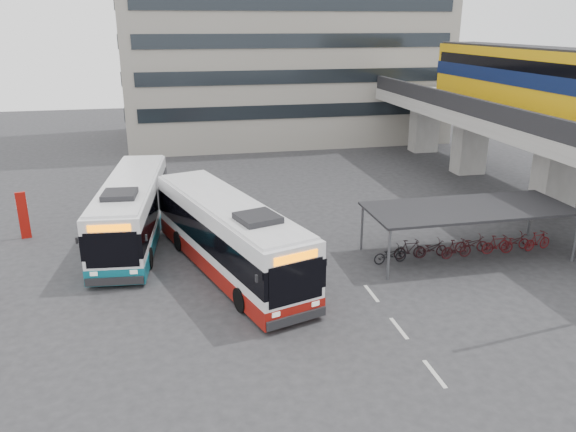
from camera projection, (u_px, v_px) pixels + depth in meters
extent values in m
plane|color=#28282B|center=(315.00, 299.00, 23.68)|extent=(120.00, 120.00, 0.00)
cube|color=gray|center=(555.00, 176.00, 33.73)|extent=(2.20, 1.60, 4.60)
cube|color=gray|center=(470.00, 143.00, 42.97)|extent=(2.20, 1.60, 4.60)
cube|color=gray|center=(424.00, 126.00, 50.36)|extent=(2.20, 1.60, 4.60)
cube|color=gray|center=(521.00, 120.00, 36.53)|extent=(8.00, 32.00, 0.90)
cube|color=black|center=(471.00, 106.00, 35.45)|extent=(0.35, 32.00, 1.10)
cube|color=black|center=(574.00, 103.00, 36.96)|extent=(0.35, 32.00, 1.10)
cube|color=#CC960C|center=(532.00, 81.00, 35.16)|extent=(2.90, 20.00, 3.90)
cube|color=#0B163C|center=(533.00, 78.00, 35.10)|extent=(2.98, 20.02, 0.90)
cube|color=black|center=(535.00, 64.00, 34.84)|extent=(2.96, 19.20, 0.70)
cube|color=black|center=(537.00, 49.00, 34.53)|extent=(2.70, 19.60, 0.25)
cylinder|color=#595B60|center=(362.00, 228.00, 28.46)|extent=(0.12, 0.12, 2.40)
cylinder|color=#595B60|center=(530.00, 215.00, 30.39)|extent=(0.12, 0.12, 2.40)
cylinder|color=#595B60|center=(389.00, 255.00, 25.14)|extent=(0.12, 0.12, 2.40)
cylinder|color=#595B60|center=(576.00, 238.00, 27.06)|extent=(0.12, 0.12, 2.40)
cube|color=black|center=(469.00, 208.00, 27.35)|extent=(10.00, 4.00, 0.12)
imported|color=black|center=(389.00, 254.00, 27.21)|extent=(1.71, 0.60, 0.90)
imported|color=black|center=(411.00, 251.00, 27.42)|extent=(1.66, 0.47, 1.00)
imported|color=black|center=(433.00, 250.00, 27.66)|extent=(1.71, 0.60, 0.90)
imported|color=black|center=(454.00, 247.00, 27.88)|extent=(1.66, 0.47, 1.00)
imported|color=#350C0F|center=(475.00, 246.00, 28.12)|extent=(1.71, 0.60, 0.90)
imported|color=#3F0C0F|center=(496.00, 243.00, 28.34)|extent=(1.66, 0.47, 1.00)
imported|color=#490C0F|center=(516.00, 242.00, 28.58)|extent=(1.71, 0.60, 0.90)
imported|color=#540C0F|center=(536.00, 240.00, 28.79)|extent=(1.66, 0.47, 1.00)
cube|color=gray|center=(282.00, 7.00, 54.07)|extent=(30.00, 15.00, 25.00)
cube|color=beige|center=(435.00, 374.00, 18.63)|extent=(0.15, 1.60, 0.01)
cube|color=beige|center=(399.00, 328.00, 21.41)|extent=(0.15, 1.60, 0.01)
cube|color=beige|center=(371.00, 293.00, 24.18)|extent=(0.15, 1.60, 0.01)
cube|color=white|center=(228.00, 233.00, 25.91)|extent=(6.19, 12.55, 2.83)
cube|color=maroon|center=(229.00, 259.00, 26.33)|extent=(6.24, 12.60, 0.77)
cube|color=black|center=(228.00, 230.00, 25.86)|extent=(6.26, 12.59, 1.18)
cube|color=#FF7600|center=(296.00, 257.00, 20.50)|extent=(1.77, 0.63, 0.31)
cube|color=black|center=(258.00, 218.00, 22.84)|extent=(1.99, 2.04, 0.29)
cylinder|color=black|center=(241.00, 300.00, 22.53)|extent=(0.60, 1.07, 1.03)
cylinder|color=black|center=(224.00, 232.00, 29.76)|extent=(0.60, 1.07, 1.03)
cube|color=white|center=(132.00, 207.00, 29.61)|extent=(3.72, 12.21, 2.76)
cube|color=#0B5A69|center=(134.00, 230.00, 30.03)|extent=(3.76, 12.26, 0.75)
cube|color=black|center=(132.00, 205.00, 29.57)|extent=(3.78, 12.24, 1.15)
cube|color=#FF7600|center=(109.00, 228.00, 23.63)|extent=(1.79, 0.25, 0.30)
cube|color=black|center=(120.00, 195.00, 26.27)|extent=(1.68, 1.75, 0.28)
cylinder|color=black|center=(97.00, 260.00, 26.30)|extent=(0.40, 1.03, 1.00)
cylinder|color=black|center=(163.00, 210.00, 33.33)|extent=(0.40, 1.03, 1.00)
imported|color=black|center=(201.00, 246.00, 27.14)|extent=(0.68, 0.71, 1.64)
cube|color=#950F09|center=(23.00, 215.00, 30.01)|extent=(0.54, 0.28, 2.58)
cube|color=white|center=(21.00, 203.00, 29.79)|extent=(0.55, 0.18, 0.52)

